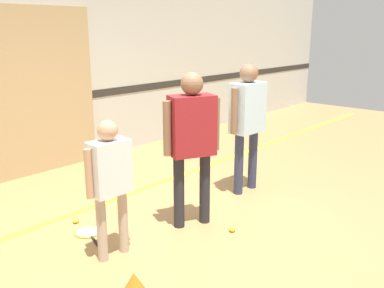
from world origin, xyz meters
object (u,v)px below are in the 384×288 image
object	(u,v)px
person_instructor	(192,133)
training_cone	(134,288)
person_student_left	(110,175)
tennis_ball_by_spare_racket	(76,220)
tennis_ball_near_instructor	(232,229)
racket_spare_on_floor	(88,232)
person_student_right	(248,114)

from	to	relation	value
person_instructor	training_cone	size ratio (longest dim) A/B	5.42
person_instructor	person_student_left	xyz separation A→B (m)	(-0.97, 0.09, -0.21)
person_student_left	tennis_ball_by_spare_racket	size ratio (longest dim) A/B	19.29
tennis_ball_by_spare_racket	training_cone	world-z (taller)	training_cone
person_instructor	tennis_ball_near_instructor	bearing A→B (deg)	-46.97
tennis_ball_near_instructor	racket_spare_on_floor	bearing A→B (deg)	133.35
person_instructor	person_student_right	size ratio (longest dim) A/B	1.00
racket_spare_on_floor	tennis_ball_by_spare_racket	distance (m)	0.31
person_instructor	racket_spare_on_floor	bearing A→B (deg)	168.86
racket_spare_on_floor	person_student_right	bearing A→B (deg)	93.97
person_instructor	tennis_ball_near_instructor	distance (m)	1.07
person_instructor	training_cone	xyz separation A→B (m)	(-1.31, -0.59, -0.87)
person_student_left	racket_spare_on_floor	distance (m)	0.95
tennis_ball_near_instructor	training_cone	size ratio (longest dim) A/B	0.22
person_student_left	tennis_ball_near_instructor	bearing A→B (deg)	-22.89
racket_spare_on_floor	tennis_ball_near_instructor	xyz separation A→B (m)	(1.01, -1.07, 0.02)
person_student_right	training_cone	xyz separation A→B (m)	(-2.50, -0.74, -0.87)
tennis_ball_by_spare_racket	person_instructor	bearing A→B (deg)	-48.79
racket_spare_on_floor	tennis_ball_by_spare_racket	bearing A→B (deg)	-171.95
tennis_ball_by_spare_racket	training_cone	xyz separation A→B (m)	(-0.48, -1.53, 0.10)
person_student_left	tennis_ball_by_spare_racket	world-z (taller)	person_student_left
training_cone	tennis_ball_by_spare_racket	bearing A→B (deg)	72.47
person_instructor	person_student_left	world-z (taller)	person_instructor
person_student_right	tennis_ball_near_instructor	size ratio (longest dim) A/B	24.48
training_cone	racket_spare_on_floor	bearing A→B (deg)	70.56
person_student_left	person_student_right	world-z (taller)	person_student_right
person_instructor	person_student_right	xyz separation A→B (m)	(1.19, 0.15, 0.00)
person_student_right	person_instructor	bearing A→B (deg)	8.69
person_instructor	person_student_right	world-z (taller)	person_student_right
person_instructor	tennis_ball_by_spare_racket	size ratio (longest dim) A/B	24.43
person_instructor	tennis_ball_near_instructor	xyz separation A→B (m)	(0.14, -0.43, -0.96)
person_student_right	tennis_ball_near_instructor	bearing A→B (deg)	30.56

